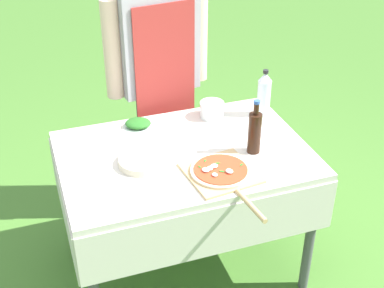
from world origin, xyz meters
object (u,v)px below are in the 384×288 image
object	(u,v)px
prep_table	(184,169)
person_cook	(158,64)
pizza_on_peel	(222,173)
mixing_tub	(212,110)
herb_container	(138,124)
oil_bottle	(255,132)
plate_stack	(143,161)
water_bottle	(264,94)

from	to	relation	value
prep_table	person_cook	xyz separation A→B (m)	(0.05, 0.63, 0.32)
pizza_on_peel	mixing_tub	distance (m)	0.58
pizza_on_peel	herb_container	xyz separation A→B (m)	(-0.26, 0.57, 0.01)
prep_table	mixing_tub	size ratio (longest dim) A/B	9.39
person_cook	pizza_on_peel	bearing A→B (deg)	86.00
herb_container	mixing_tub	xyz separation A→B (m)	(0.43, -0.02, 0.02)
oil_bottle	plate_stack	bearing A→B (deg)	172.52
pizza_on_peel	herb_container	size ratio (longest dim) A/B	2.82
oil_bottle	plate_stack	xyz separation A→B (m)	(-0.56, 0.07, -0.10)
person_cook	mixing_tub	size ratio (longest dim) A/B	12.54
oil_bottle	herb_container	world-z (taller)	oil_bottle
person_cook	plate_stack	world-z (taller)	person_cook
prep_table	water_bottle	xyz separation A→B (m)	(0.55, 0.24, 0.23)
oil_bottle	water_bottle	size ratio (longest dim) A/B	1.06
pizza_on_peel	water_bottle	bearing A→B (deg)	40.93
prep_table	oil_bottle	distance (m)	0.41
oil_bottle	herb_container	size ratio (longest dim) A/B	1.43
person_cook	plate_stack	size ratio (longest dim) A/B	6.99
water_bottle	mixing_tub	distance (m)	0.30
person_cook	water_bottle	bearing A→B (deg)	134.22
person_cook	herb_container	size ratio (longest dim) A/B	8.38
pizza_on_peel	prep_table	bearing A→B (deg)	105.66
oil_bottle	pizza_on_peel	bearing A→B (deg)	-147.89
herb_container	mixing_tub	bearing A→B (deg)	-2.55
mixing_tub	plate_stack	xyz separation A→B (m)	(-0.49, -0.34, -0.03)
person_cook	herb_container	xyz separation A→B (m)	(-0.21, -0.31, -0.20)
oil_bottle	plate_stack	size ratio (longest dim) A/B	1.19
mixing_tub	person_cook	bearing A→B (deg)	123.45
prep_table	pizza_on_peel	size ratio (longest dim) A/B	2.23
herb_container	water_bottle	bearing A→B (deg)	-6.92
person_cook	herb_container	world-z (taller)	person_cook
person_cook	oil_bottle	xyz separation A→B (m)	(0.29, -0.74, -0.10)
prep_table	mixing_tub	xyz separation A→B (m)	(0.26, 0.30, 0.15)
pizza_on_peel	herb_container	world-z (taller)	herb_container
prep_table	herb_container	world-z (taller)	herb_container
prep_table	mixing_tub	bearing A→B (deg)	48.79
prep_table	oil_bottle	xyz separation A→B (m)	(0.33, -0.11, 0.22)
person_cook	plate_stack	bearing A→B (deg)	59.92
water_bottle	herb_container	world-z (taller)	water_bottle
person_cook	mixing_tub	distance (m)	0.43
herb_container	person_cook	bearing A→B (deg)	55.88
person_cook	water_bottle	distance (m)	0.64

